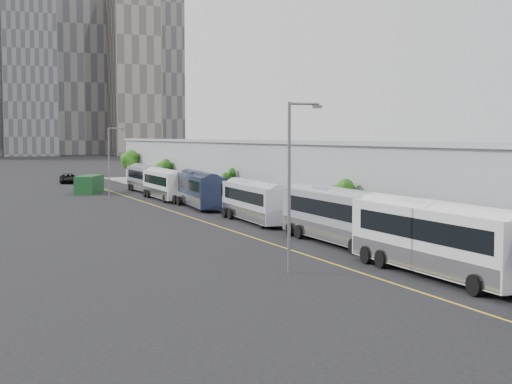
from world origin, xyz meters
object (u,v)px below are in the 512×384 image
bus_6 (165,187)px  street_lamp_near (292,175)px  bus_2 (438,245)px  shipping_container (89,184)px  bus_4 (256,205)px  bus_7 (147,181)px  street_lamp_far (110,158)px  suv (68,178)px  bus_3 (337,220)px  bus_5 (200,193)px

bus_6 → street_lamp_near: street_lamp_near is taller
bus_2 → shipping_container: (-6.69, 69.40, -0.53)m
bus_4 → bus_7: bus_7 is taller
bus_4 → street_lamp_far: (-7.15, 28.34, 3.46)m
bus_7 → shipping_container: 7.58m
bus_2 → bus_6: (-0.09, 55.59, -0.18)m
bus_2 → street_lamp_near: street_lamp_near is taller
suv → street_lamp_far: bearing=-85.5°
bus_6 → street_lamp_near: 51.95m
bus_7 → suv: 25.52m
bus_7 → street_lamp_near: street_lamp_near is taller
bus_3 → shipping_container: bearing=99.0°
bus_3 → suv: bearing=96.2°
street_lamp_near → bus_6: bearing=82.6°
bus_4 → bus_6: 27.01m
bus_7 → suv: (-6.76, 24.59, -0.77)m
bus_2 → street_lamp_far: bearing=96.1°
bus_4 → bus_3: bearing=-86.2°
shipping_container → bus_5: bearing=-50.8°
bus_6 → bus_7: 12.58m
bus_4 → shipping_container: 41.50m
bus_5 → bus_2: bearing=-85.2°
bus_2 → bus_4: bus_2 is taller
bus_2 → bus_3: 13.66m
bus_4 → bus_6: bus_6 is taller
bus_6 → suv: bearing=100.1°
bus_4 → bus_5: bus_5 is taller
bus_5 → bus_7: 24.21m
bus_6 → shipping_container: bearing=116.6°
bus_3 → bus_5: (-0.50, 30.31, -0.04)m
bus_5 → bus_7: bearing=95.0°
bus_4 → suv: bus_4 is taller
bus_5 → bus_7: bus_5 is taller
bus_3 → bus_7: bus_3 is taller
bus_4 → shipping_container: (-7.52, 40.81, -0.34)m
bus_3 → street_lamp_far: 44.06m
bus_5 → suv: size_ratio=2.35×
bus_2 → suv: bus_2 is taller
bus_6 → street_lamp_near: (-6.65, -51.37, 3.90)m
bus_6 → bus_2: bearing=-88.8°
bus_4 → bus_6: size_ratio=1.00×
bus_4 → street_lamp_far: bearing=107.2°
bus_2 → bus_7: bearing=89.1°
bus_7 → bus_4: bearing=-89.7°
bus_6 → bus_4: bearing=-86.9°
bus_2 → bus_3: (1.04, 13.62, -0.05)m
bus_7 → street_lamp_far: size_ratio=1.47×
bus_2 → street_lamp_far: street_lamp_far is taller
bus_3 → bus_6: bus_3 is taller
bus_7 → suv: bus_7 is taller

